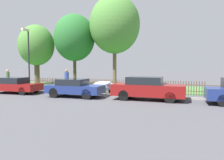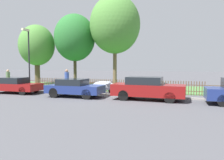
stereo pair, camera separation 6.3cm
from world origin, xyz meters
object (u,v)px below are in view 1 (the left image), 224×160
(parked_car_navy_estate, at_px, (75,87))
(street_lamp, at_px, (28,52))
(parked_car_red_compact, at_px, (147,88))
(covered_motorcycle, at_px, (104,86))
(tree_behind_motorcycle, at_px, (74,38))
(parked_car_black_saloon, at_px, (15,85))
(tree_mid_park, at_px, (115,25))
(pedestrian_near_fence, at_px, (8,78))
(pedestrian_by_lamp, at_px, (67,79))
(tree_nearest_kerb, at_px, (36,46))

(parked_car_navy_estate, relative_size, street_lamp, 0.76)
(parked_car_red_compact, bearing_deg, street_lamp, 173.16)
(covered_motorcycle, xyz_separation_m, tree_behind_motorcycle, (-5.76, 6.07, 4.64))
(parked_car_black_saloon, distance_m, tree_mid_park, 11.55)
(pedestrian_near_fence, height_order, pedestrian_by_lamp, pedestrian_by_lamp)
(tree_behind_motorcycle, relative_size, pedestrian_near_fence, 4.37)
(tree_nearest_kerb, distance_m, pedestrian_by_lamp, 8.66)
(covered_motorcycle, xyz_separation_m, tree_mid_park, (-1.10, 6.23, 5.84))
(parked_car_red_compact, height_order, pedestrian_near_fence, pedestrian_near_fence)
(parked_car_black_saloon, distance_m, pedestrian_near_fence, 4.31)
(parked_car_red_compact, bearing_deg, pedestrian_by_lamp, 161.35)
(tree_nearest_kerb, bearing_deg, parked_car_black_saloon, -64.65)
(parked_car_navy_estate, distance_m, tree_mid_park, 10.31)
(tree_nearest_kerb, xyz_separation_m, street_lamp, (3.55, -5.81, -1.11))
(parked_car_red_compact, xyz_separation_m, covered_motorcycle, (-3.71, 2.03, -0.15))
(parked_car_navy_estate, relative_size, tree_nearest_kerb, 0.58)
(parked_car_navy_estate, relative_size, pedestrian_near_fence, 2.20)
(pedestrian_by_lamp, bearing_deg, tree_nearest_kerb, -70.32)
(parked_car_black_saloon, bearing_deg, covered_motorcycle, 14.98)
(parked_car_navy_estate, distance_m, street_lamp, 6.10)
(pedestrian_by_lamp, bearing_deg, parked_car_black_saloon, 4.95)
(parked_car_navy_estate, xyz_separation_m, pedestrian_by_lamp, (-2.28, 2.87, 0.38))
(parked_car_black_saloon, distance_m, pedestrian_by_lamp, 4.06)
(tree_behind_motorcycle, xyz_separation_m, tree_mid_park, (4.65, 0.16, 1.20))
(parked_car_red_compact, distance_m, tree_behind_motorcycle, 13.24)
(pedestrian_by_lamp, bearing_deg, pedestrian_near_fence, -36.03)
(parked_car_black_saloon, height_order, tree_mid_park, tree_mid_park)
(tree_behind_motorcycle, bearing_deg, parked_car_navy_estate, -62.24)
(parked_car_red_compact, distance_m, covered_motorcycle, 4.23)
(pedestrian_near_fence, bearing_deg, tree_mid_park, 143.38)
(tree_nearest_kerb, relative_size, tree_behind_motorcycle, 0.86)
(covered_motorcycle, bearing_deg, tree_nearest_kerb, 149.89)
(tree_behind_motorcycle, distance_m, pedestrian_by_lamp, 7.24)
(parked_car_black_saloon, height_order, pedestrian_by_lamp, pedestrian_by_lamp)
(covered_motorcycle, height_order, pedestrian_near_fence, pedestrian_near_fence)
(parked_car_navy_estate, height_order, tree_mid_park, tree_mid_park)
(tree_nearest_kerb, relative_size, pedestrian_by_lamp, 3.63)
(parked_car_black_saloon, relative_size, covered_motorcycle, 2.01)
(parked_car_red_compact, distance_m, tree_mid_park, 11.12)
(tree_nearest_kerb, xyz_separation_m, pedestrian_near_fence, (0.07, -4.49, -3.42))
(parked_car_navy_estate, relative_size, tree_mid_park, 0.42)
(parked_car_navy_estate, distance_m, pedestrian_near_fence, 9.21)
(pedestrian_near_fence, xyz_separation_m, pedestrian_by_lamp, (6.43, -0.11, 0.04))
(parked_car_black_saloon, xyz_separation_m, parked_car_red_compact, (10.43, 0.00, 0.12))
(parked_car_red_compact, xyz_separation_m, pedestrian_near_fence, (-13.77, 2.71, 0.25))
(covered_motorcycle, bearing_deg, parked_car_black_saloon, -166.27)
(parked_car_navy_estate, height_order, tree_nearest_kerb, tree_nearest_kerb)
(tree_nearest_kerb, relative_size, pedestrian_near_fence, 3.77)
(parked_car_red_compact, bearing_deg, covered_motorcycle, 152.18)
(parked_car_red_compact, bearing_deg, tree_behind_motorcycle, 140.29)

